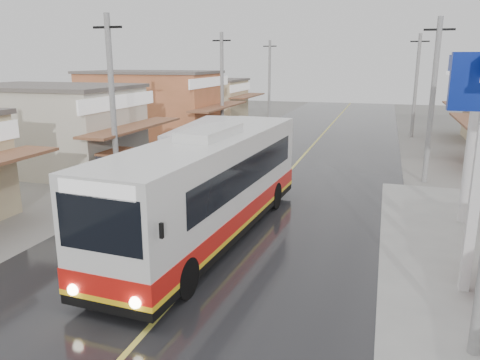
{
  "coord_description": "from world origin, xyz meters",
  "views": [
    {
      "loc": [
        4.85,
        -9.71,
        6.01
      ],
      "look_at": [
        -0.33,
        7.01,
        1.51
      ],
      "focal_mm": 35.0,
      "sensor_mm": 36.0,
      "label": 1
    }
  ],
  "objects": [
    {
      "name": "tyre_stack",
      "position": [
        -6.54,
        5.38,
        0.2
      ],
      "size": [
        0.77,
        0.77,
        0.4
      ],
      "color": "black",
      "rests_on": "ground"
    },
    {
      "name": "road",
      "position": [
        0.0,
        15.0,
        0.01
      ],
      "size": [
        12.0,
        90.0,
        0.02
      ],
      "primitive_type": "cube",
      "color": "black",
      "rests_on": "ground"
    },
    {
      "name": "coach_bus",
      "position": [
        -0.63,
        4.75,
        1.84
      ],
      "size": [
        3.46,
        12.36,
        3.82
      ],
      "rotation": [
        0.0,
        0.0,
        -0.06
      ],
      "color": "silver",
      "rests_on": "road"
    },
    {
      "name": "second_bus",
      "position": [
        -4.04,
        12.99,
        1.47
      ],
      "size": [
        3.03,
        8.39,
        2.72
      ],
      "rotation": [
        0.0,
        0.0,
        0.1
      ],
      "color": "silver",
      "rests_on": "road"
    },
    {
      "name": "tricycle_near",
      "position": [
        -7.29,
        9.77,
        1.01
      ],
      "size": [
        1.54,
        2.33,
        1.77
      ],
      "rotation": [
        0.0,
        0.0,
        -0.01
      ],
      "color": "#26262D",
      "rests_on": "ground"
    },
    {
      "name": "utility_poles_left",
      "position": [
        -7.0,
        16.0,
        0.0
      ],
      "size": [
        1.6,
        50.0,
        8.0
      ],
      "primitive_type": null,
      "color": "gray",
      "rests_on": "ground"
    },
    {
      "name": "cyclist",
      "position": [
        -3.13,
        10.25,
        0.72
      ],
      "size": [
        1.09,
        2.13,
        2.19
      ],
      "rotation": [
        0.0,
        0.0,
        -0.2
      ],
      "color": "black",
      "rests_on": "ground"
    },
    {
      "name": "shopfronts_left",
      "position": [
        -13.0,
        18.0,
        0.0
      ],
      "size": [
        11.0,
        44.0,
        5.2
      ],
      "primitive_type": null,
      "color": "tan",
      "rests_on": "ground"
    },
    {
      "name": "centre_line",
      "position": [
        0.0,
        15.0,
        0.02
      ],
      "size": [
        0.15,
        90.0,
        0.01
      ],
      "primitive_type": "cube",
      "color": "#D8CC4C",
      "rests_on": "road"
    },
    {
      "name": "ground",
      "position": [
        0.0,
        0.0,
        0.0
      ],
      "size": [
        120.0,
        120.0,
        0.0
      ],
      "primitive_type": "plane",
      "color": "slate",
      "rests_on": "ground"
    },
    {
      "name": "utility_poles_right",
      "position": [
        7.0,
        15.0,
        0.0
      ],
      "size": [
        1.6,
        36.0,
        8.0
      ],
      "primitive_type": null,
      "color": "gray",
      "rests_on": "ground"
    }
  ]
}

